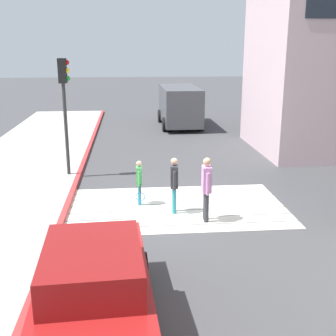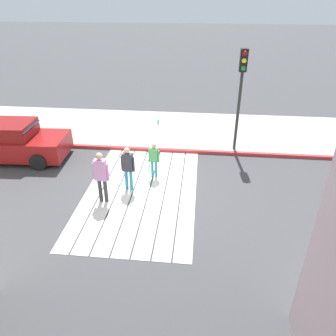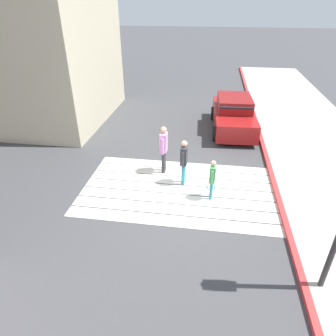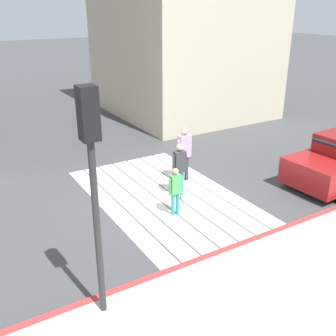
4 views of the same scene
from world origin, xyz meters
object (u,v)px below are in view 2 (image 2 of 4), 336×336
Objects in this scene: traffic_light_corner at (241,81)px; pedestrian_adult_trailing at (101,174)px; pedestrian_child_with_racket at (154,158)px; water_bottle at (158,122)px; car_parked_near_curb at (12,142)px; pedestrian_adult_lead at (128,166)px.

pedestrian_adult_trailing is (4.24, -4.57, -1.99)m from traffic_light_corner.
traffic_light_corner is 4.59m from pedestrian_child_with_racket.
traffic_light_corner reaches higher than pedestrian_child_with_racket.
water_bottle is at bearing -174.22° from pedestrian_child_with_racket.
car_parked_near_curb is 1.03× the size of traffic_light_corner.
car_parked_near_curb is at bearing -80.11° from traffic_light_corner.
water_bottle is at bearing 172.33° from pedestrian_adult_trailing.
pedestrian_adult_lead reaches higher than pedestrian_child_with_racket.
traffic_light_corner is at bearing 54.63° from water_bottle.
traffic_light_corner is at bearing 99.89° from car_parked_near_curb.
water_bottle is 6.95m from pedestrian_adult_trailing.
water_bottle is 0.12× the size of pedestrian_adult_trailing.
pedestrian_adult_lead is at bearing -37.56° from pedestrian_child_with_racket.
traffic_light_corner reaches higher than car_parked_near_curb.
pedestrian_child_with_racket is (-1.76, 1.43, -0.26)m from pedestrian_adult_trailing.
traffic_light_corner reaches higher than pedestrian_adult_trailing.
car_parked_near_curb is 2.70× the size of pedestrian_adult_lead.
pedestrian_child_with_racket is at bearing 5.78° from water_bottle.
pedestrian_child_with_racket is at bearing -51.67° from traffic_light_corner.
pedestrian_adult_lead is 1.06m from pedestrian_adult_trailing.
car_parked_near_curb reaches higher than water_bottle.
pedestrian_adult_trailing reaches higher than pedestrian_child_with_racket.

